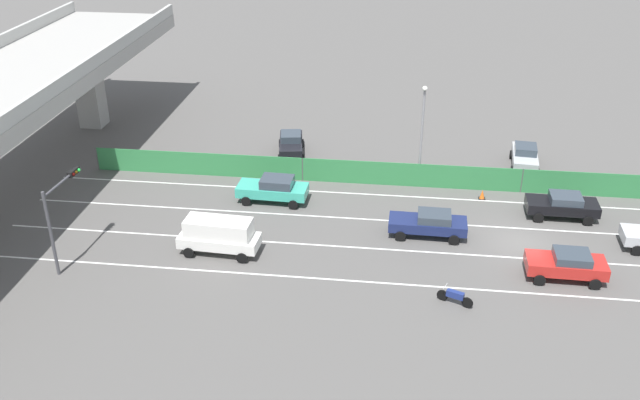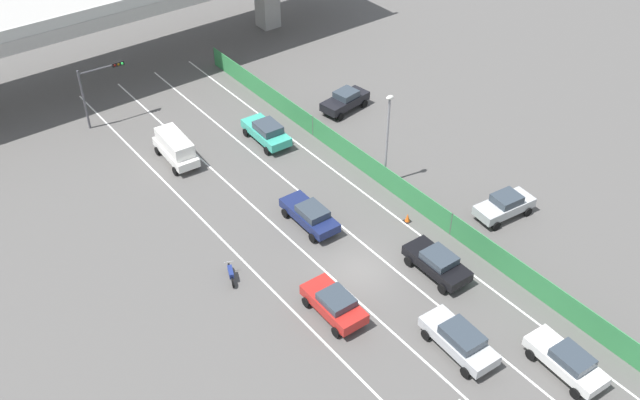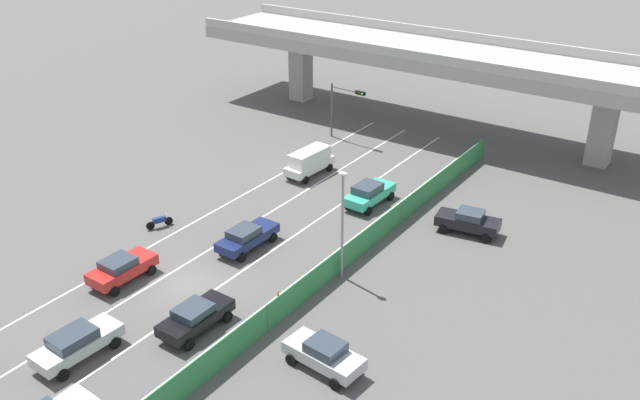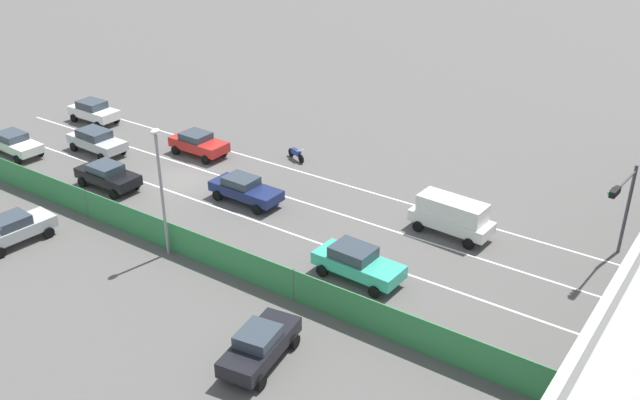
# 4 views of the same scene
# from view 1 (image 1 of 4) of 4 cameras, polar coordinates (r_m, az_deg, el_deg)

# --- Properties ---
(ground_plane) EXTENTS (300.00, 300.00, 0.00)m
(ground_plane) POSITION_cam_1_polar(r_m,az_deg,el_deg) (43.36, 16.11, -3.38)
(ground_plane) COLOR #565451
(lane_line_left_edge) EXTENTS (0.14, 49.32, 0.01)m
(lane_line_left_edge) POSITION_cam_1_polar(r_m,az_deg,el_deg) (38.19, 7.19, -6.91)
(lane_line_left_edge) COLOR silver
(lane_line_left_edge) RESTS_ON ground
(lane_line_mid_left) EXTENTS (0.14, 49.32, 0.01)m
(lane_line_mid_left) POSITION_cam_1_polar(r_m,az_deg,el_deg) (41.18, 7.25, -4.15)
(lane_line_mid_left) COLOR silver
(lane_line_mid_left) RESTS_ON ground
(lane_line_mid_right) EXTENTS (0.14, 49.32, 0.01)m
(lane_line_mid_right) POSITION_cam_1_polar(r_m,az_deg,el_deg) (44.26, 7.30, -1.78)
(lane_line_mid_right) COLOR silver
(lane_line_mid_right) RESTS_ON ground
(lane_line_right_edge) EXTENTS (0.14, 49.32, 0.01)m
(lane_line_right_edge) POSITION_cam_1_polar(r_m,az_deg,el_deg) (47.40, 7.35, 0.29)
(lane_line_right_edge) COLOR silver
(lane_line_right_edge) RESTS_ON ground
(green_fence) EXTENTS (0.10, 45.42, 1.73)m
(green_fence) POSITION_cam_1_polar(r_m,az_deg,el_deg) (48.48, 7.42, 2.05)
(green_fence) COLOR #338447
(green_fence) RESTS_ON ground
(car_sedan_navy) EXTENTS (2.05, 4.72, 1.58)m
(car_sedan_navy) POSITION_cam_1_polar(r_m,az_deg,el_deg) (42.48, 8.95, -1.87)
(car_sedan_navy) COLOR navy
(car_sedan_navy) RESTS_ON ground
(car_van_white) EXTENTS (2.17, 4.77, 2.15)m
(car_van_white) POSITION_cam_1_polar(r_m,az_deg,el_deg) (40.52, -8.30, -2.80)
(car_van_white) COLOR silver
(car_van_white) RESTS_ON ground
(car_sedan_red) EXTENTS (2.12, 4.28, 1.61)m
(car_sedan_red) POSITION_cam_1_polar(r_m,az_deg,el_deg) (40.29, 19.62, -4.96)
(car_sedan_red) COLOR red
(car_sedan_red) RESTS_ON ground
(car_sedan_black) EXTENTS (2.10, 4.46, 1.58)m
(car_sedan_black) POSITION_cam_1_polar(r_m,az_deg,el_deg) (46.66, 19.30, -0.36)
(car_sedan_black) COLOR black
(car_sedan_black) RESTS_ON ground
(car_taxi_teal) EXTENTS (2.21, 4.72, 1.72)m
(car_taxi_teal) POSITION_cam_1_polar(r_m,az_deg,el_deg) (46.10, -3.83, 0.96)
(car_taxi_teal) COLOR teal
(car_taxi_teal) RESTS_ON ground
(motorcycle) EXTENTS (0.92, 1.84, 0.93)m
(motorcycle) POSITION_cam_1_polar(r_m,az_deg,el_deg) (36.87, 11.03, -7.78)
(motorcycle) COLOR black
(motorcycle) RESTS_ON ground
(parked_wagon_silver) EXTENTS (4.37, 2.27, 1.67)m
(parked_wagon_silver) POSITION_cam_1_polar(r_m,az_deg,el_deg) (53.17, 16.48, 3.51)
(parked_wagon_silver) COLOR #B2B5B7
(parked_wagon_silver) RESTS_ON ground
(parked_sedan_dark) EXTENTS (4.54, 2.47, 1.70)m
(parked_sedan_dark) POSITION_cam_1_polar(r_m,az_deg,el_deg) (53.19, -2.40, 4.68)
(parked_sedan_dark) COLOR black
(parked_sedan_dark) RESTS_ON ground
(traffic_light) EXTENTS (3.74, 0.58, 5.11)m
(traffic_light) POSITION_cam_1_polar(r_m,az_deg,el_deg) (40.62, -20.53, -0.36)
(traffic_light) COLOR #47474C
(traffic_light) RESTS_ON ground
(street_lamp) EXTENTS (0.60, 0.36, 7.15)m
(street_lamp) POSITION_cam_1_polar(r_m,az_deg,el_deg) (47.46, 8.39, 5.99)
(street_lamp) COLOR gray
(street_lamp) RESTS_ON ground
(traffic_cone) EXTENTS (0.47, 0.47, 0.65)m
(traffic_cone) POSITION_cam_1_polar(r_m,az_deg,el_deg) (47.86, 13.18, 0.43)
(traffic_cone) COLOR orange
(traffic_cone) RESTS_ON ground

